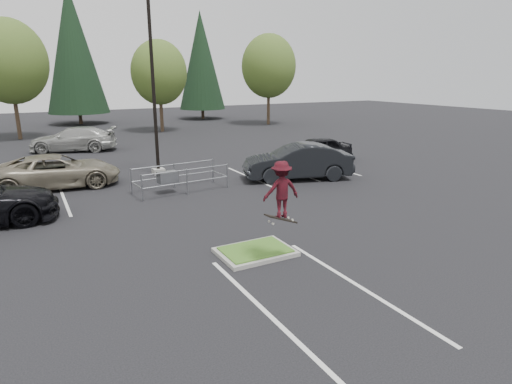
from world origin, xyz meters
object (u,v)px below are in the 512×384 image
conif_b (73,49)px  car_l_tan (57,171)px  decid_b (9,64)px  skateboarder (281,190)px  car_r_charc (298,162)px  light_pole (153,88)px  cart_corral (171,177)px  car_r_black (316,150)px  decid_d (268,68)px  car_far_silver (75,139)px  conif_c (201,61)px  decid_c (159,75)px

conif_b → car_l_tan: size_ratio=2.55×
decid_b → skateboarder: bearing=-78.8°
car_r_charc → light_pole: bearing=-108.7°
light_pole → conif_b: size_ratio=0.70×
cart_corral → car_r_black: 10.43m
decid_b → decid_d: decid_b is taller
car_r_black → car_far_silver: size_ratio=0.78×
conif_c → car_far_silver: bearing=-133.5°
cart_corral → conif_c: bearing=61.1°
conif_c → car_r_charc: 33.46m
decid_c → skateboarder: size_ratio=4.60×
conif_b → car_l_tan: 30.19m
skateboarder → car_r_black: 15.26m
decid_d → car_r_black: bearing=-112.1°
decid_c → skateboarder: (-5.73, -30.83, -3.06)m
decid_d → conif_c: bearing=113.5°
car_l_tan → light_pole: bearing=-80.3°
car_l_tan → car_r_black: car_l_tan is taller
conif_c → skateboarder: size_ratio=6.87×
skateboarder → car_far_silver: 23.21m
decid_c → decid_d: decid_d is taller
decid_c → cart_corral: 23.14m
decid_d → decid_b: bearing=179.5°
skateboarder → car_r_black: size_ratio=0.40×
decid_c → car_far_silver: (-8.57, -7.83, -4.41)m
decid_c → car_r_black: bearing=-78.2°
decid_d → skateboarder: bearing=-119.5°
skateboarder → car_far_silver: size_ratio=0.31×
light_pole → skateboarder: light_pole is taller
car_r_charc → car_far_silver: 17.16m
decid_d → car_r_charc: size_ratio=1.72×
light_pole → conif_c: 30.72m
conif_b → car_far_silver: (-2.58, -18.50, -7.01)m
car_l_tan → decid_b: bearing=8.5°
decid_b → skateboarder: 32.38m
decid_c → decid_d: bearing=2.4°
decid_b → car_l_tan: (1.50, -19.03, -5.25)m
car_l_tan → decid_c: bearing=-25.8°
light_pole → car_l_tan: size_ratio=1.78×
light_pole → decid_b: light_pole is taller
cart_corral → light_pole: bearing=77.1°
light_pole → decid_c: (5.49, 17.83, 0.69)m
skateboarder → car_r_black: bearing=-122.6°
light_pole → car_far_silver: size_ratio=1.75×
decid_c → conif_c: (8.01, 9.67, 1.59)m
conif_c → car_r_charc: size_ratio=2.27×
conif_c → cart_corral: size_ratio=2.91×
car_r_black → conif_b: bearing=-151.8°
decid_b → light_pole: bearing=-70.6°
car_r_black → skateboarder: bearing=-30.2°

